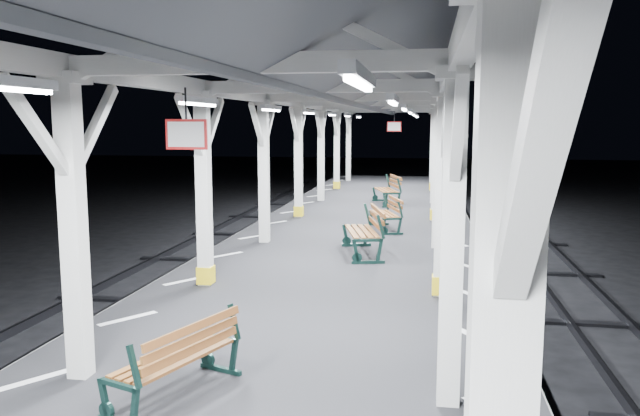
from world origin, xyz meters
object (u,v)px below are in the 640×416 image
(bench_mid, at_px, (367,230))
(bench_near, at_px, (181,357))
(bench_far, at_px, (389,213))
(bench_extra, at_px, (389,189))

(bench_mid, bearing_deg, bench_near, -113.17)
(bench_near, relative_size, bench_mid, 0.83)
(bench_mid, height_order, bench_far, bench_mid)
(bench_extra, bearing_deg, bench_mid, -105.77)
(bench_extra, bearing_deg, bench_near, -110.20)
(bench_extra, bearing_deg, bench_far, -102.79)
(bench_near, distance_m, bench_mid, 7.42)
(bench_mid, relative_size, bench_extra, 1.02)
(bench_near, bearing_deg, bench_far, 101.97)
(bench_far, height_order, bench_extra, bench_extra)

